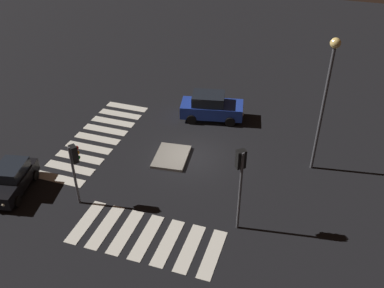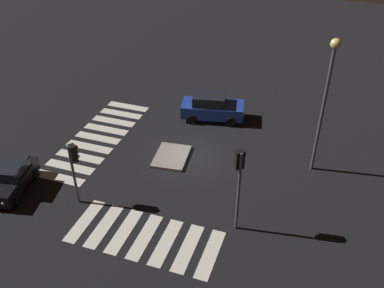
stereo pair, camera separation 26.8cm
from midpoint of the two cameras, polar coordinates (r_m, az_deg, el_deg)
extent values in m
plane|color=black|center=(27.17, 0.28, -1.75)|extent=(80.00, 80.00, 0.00)
cube|color=gray|center=(27.08, -2.48, -1.69)|extent=(2.90, 2.30, 0.18)
cube|color=black|center=(26.26, -22.65, -4.54)|extent=(3.99, 2.32, 0.77)
cube|color=black|center=(26.02, -22.76, -3.03)|extent=(2.17, 1.82, 0.62)
cylinder|color=black|center=(25.35, -22.07, -6.95)|extent=(0.63, 0.34, 0.60)
cylinder|color=black|center=(26.89, -19.94, -3.79)|extent=(0.63, 0.34, 0.60)
cylinder|color=black|center=(27.61, -22.87, -3.45)|extent=(0.63, 0.34, 0.60)
sphere|color=#F2EABF|center=(24.87, -23.62, -7.23)|extent=(0.20, 0.20, 0.20)
cube|color=#1E389E|center=(30.86, 3.03, 4.65)|extent=(2.74, 4.70, 0.90)
cube|color=black|center=(30.48, 2.57, 6.02)|extent=(2.14, 2.56, 0.73)
cylinder|color=black|center=(31.81, 5.62, 4.65)|extent=(0.40, 0.75, 0.71)
cylinder|color=black|center=(30.21, 5.44, 2.94)|extent=(0.40, 0.75, 0.71)
cylinder|color=black|center=(31.97, 0.70, 4.99)|extent=(0.40, 0.75, 0.71)
cylinder|color=black|center=(30.38, 0.28, 3.30)|extent=(0.40, 0.75, 0.71)
sphere|color=#F2EABF|center=(31.25, 7.08, 4.83)|extent=(0.24, 0.24, 0.24)
sphere|color=#F2EABF|center=(30.35, 7.02, 3.88)|extent=(0.24, 0.24, 0.24)
cylinder|color=#47474C|center=(23.50, -15.18, -4.06)|extent=(0.14, 0.14, 3.71)
cube|color=black|center=(22.74, -15.27, -1.18)|extent=(0.52, 0.54, 0.96)
sphere|color=red|center=(22.62, -14.92, -0.40)|extent=(0.22, 0.22, 0.22)
sphere|color=orange|center=(22.79, -14.81, -1.03)|extent=(0.22, 0.22, 0.22)
sphere|color=green|center=(22.95, -14.70, -1.64)|extent=(0.22, 0.22, 0.22)
cylinder|color=#47474C|center=(20.94, 6.59, -6.50)|extent=(0.14, 0.14, 4.73)
cube|color=black|center=(19.90, 6.71, -2.06)|extent=(0.53, 0.54, 0.96)
sphere|color=red|center=(19.87, 6.53, -1.05)|extent=(0.22, 0.22, 0.22)
sphere|color=orange|center=(20.04, 6.47, -1.75)|extent=(0.22, 0.22, 0.22)
sphere|color=green|center=(20.22, 6.42, -2.44)|extent=(0.22, 0.22, 0.22)
cylinder|color=#47474C|center=(25.17, 17.26, 3.94)|extent=(0.18, 0.18, 7.80)
sphere|color=#F9D172|center=(23.50, 18.95, 12.55)|extent=(0.56, 0.56, 0.56)
cube|color=silver|center=(33.05, -8.30, 4.96)|extent=(0.70, 3.20, 0.02)
cube|color=silver|center=(32.17, -9.20, 4.01)|extent=(0.70, 3.20, 0.02)
cube|color=silver|center=(31.31, -10.14, 3.00)|extent=(0.70, 3.20, 0.02)
cube|color=silver|center=(30.47, -11.14, 1.94)|extent=(0.70, 3.20, 0.02)
cube|color=silver|center=(29.65, -12.19, 0.81)|extent=(0.70, 3.20, 0.02)
cube|color=silver|center=(28.86, -13.29, -0.37)|extent=(0.70, 3.20, 0.02)
cube|color=silver|center=(28.08, -14.46, -1.63)|extent=(0.70, 3.20, 0.02)
cube|color=silver|center=(27.34, -15.70, -2.95)|extent=(0.70, 3.20, 0.02)
cube|color=silver|center=(26.62, -17.01, -4.35)|extent=(0.70, 3.20, 0.02)
cube|color=silver|center=(23.42, -13.80, -9.94)|extent=(3.20, 0.70, 0.02)
cube|color=silver|center=(22.92, -11.31, -10.69)|extent=(3.20, 0.70, 0.02)
cube|color=silver|center=(22.48, -8.69, -11.45)|extent=(3.20, 0.70, 0.02)
cube|color=silver|center=(22.08, -5.97, -12.22)|extent=(3.20, 0.70, 0.02)
cube|color=silver|center=(21.74, -3.13, -12.99)|extent=(3.20, 0.70, 0.02)
cube|color=silver|center=(21.46, -0.19, -13.74)|extent=(3.20, 0.70, 0.02)
cube|color=silver|center=(21.23, 2.84, -14.48)|extent=(3.20, 0.70, 0.02)
camera|label=1|loc=(0.13, -89.71, 0.20)|focal=39.95mm
camera|label=2|loc=(0.13, 90.29, -0.20)|focal=39.95mm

